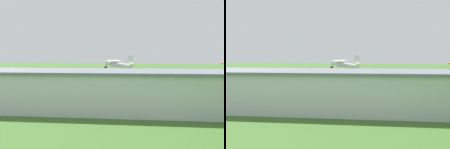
% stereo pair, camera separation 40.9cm
% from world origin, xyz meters
% --- Properties ---
extents(ground_plane, '(400.00, 400.00, 0.00)m').
position_xyz_m(ground_plane, '(0.00, 0.00, 0.00)').
color(ground_plane, '#3D6628').
extents(hangar, '(39.92, 15.88, 5.40)m').
position_xyz_m(hangar, '(3.47, 33.95, 2.71)').
color(hangar, silver).
rests_on(hangar, ground_plane).
extents(biplane, '(7.31, 8.04, 3.91)m').
position_xyz_m(biplane, '(3.43, 6.47, 5.36)').
color(biplane, silver).
extents(person_walking_on_apron, '(0.39, 0.39, 1.59)m').
position_xyz_m(person_walking_on_apron, '(-8.56, 16.55, 0.79)').
color(person_walking_on_apron, '#33723F').
rests_on(person_walking_on_apron, ground_plane).
extents(person_crossing_taxiway, '(0.53, 0.53, 1.63)m').
position_xyz_m(person_crossing_taxiway, '(-14.25, 16.61, 0.81)').
color(person_crossing_taxiway, '#33723F').
rests_on(person_crossing_taxiway, ground_plane).
extents(person_by_parked_cars, '(0.52, 0.52, 1.75)m').
position_xyz_m(person_by_parked_cars, '(-13.63, 20.49, 0.88)').
color(person_by_parked_cars, '#33723F').
rests_on(person_by_parked_cars, ground_plane).
extents(windsock, '(1.39, 1.40, 5.46)m').
position_xyz_m(windsock, '(-23.06, -19.35, 4.81)').
color(windsock, silver).
rests_on(windsock, ground_plane).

